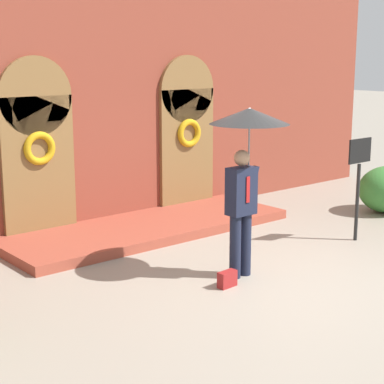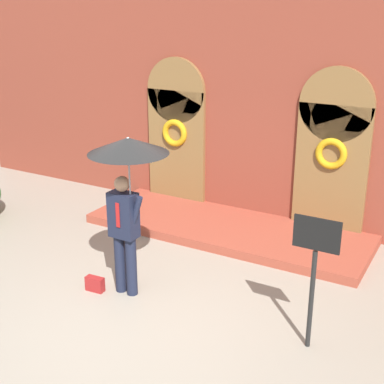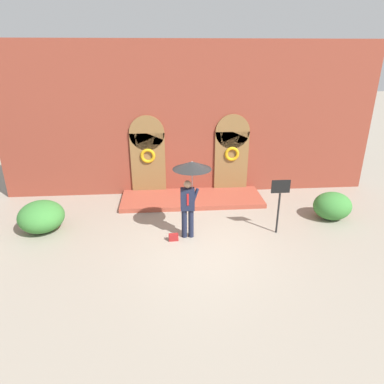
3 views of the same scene
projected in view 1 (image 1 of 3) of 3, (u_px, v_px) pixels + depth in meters
name	position (u px, v px, depth m)	size (l,w,h in m)	color
ground_plane	(276.00, 278.00, 8.99)	(80.00, 80.00, 0.00)	gray
building_facade	(110.00, 76.00, 11.54)	(14.00, 2.30, 5.60)	brown
person_with_umbrella	(247.00, 141.00, 8.71)	(1.10, 1.10, 2.36)	#191E33
handbag	(227.00, 279.00, 8.61)	(0.28, 0.12, 0.22)	maroon
sign_post	(359.00, 172.00, 10.56)	(0.56, 0.06, 1.72)	black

